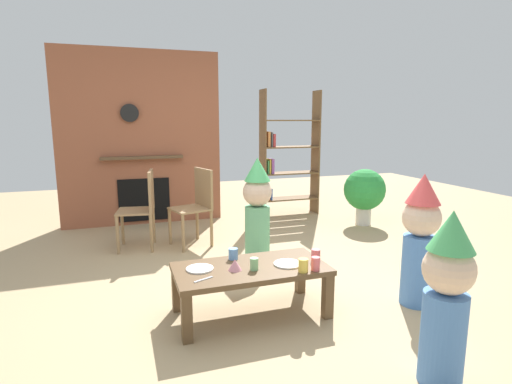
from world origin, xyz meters
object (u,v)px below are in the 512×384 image
dining_chair_middle (197,202)px  birthday_cake_slice (235,265)px  paper_plate_front (288,264)px  paper_cup_near_right (233,254)px  dining_chair_left (143,205)px  bookshelf (286,158)px  paper_cup_far_left (254,264)px  paper_cup_near_left (303,265)px  potted_plant_tall (365,191)px  paper_cup_center (316,264)px  coffee_table (251,274)px  paper_cup_far_right (316,255)px  child_with_cone_hat (447,294)px  child_in_pink (420,237)px  paper_plate_rear (200,269)px  child_by_the_chairs (257,207)px

dining_chair_middle → birthday_cake_slice: bearing=71.0°
paper_plate_front → dining_chair_middle: size_ratio=0.24×
paper_cup_near_right → dining_chair_left: dining_chair_left is taller
bookshelf → paper_cup_far_left: bearing=-116.7°
bookshelf → paper_cup_near_left: bookshelf is taller
dining_chair_left → potted_plant_tall: (2.99, 0.10, -0.03)m
paper_cup_near_right → paper_cup_center: paper_cup_center is taller
coffee_table → dining_chair_left: bearing=108.8°
coffee_table → paper_cup_center: (0.42, -0.23, 0.11)m
paper_cup_far_right → child_with_cone_hat: child_with_cone_hat is taller
dining_chair_middle → potted_plant_tall: 2.39m
paper_cup_far_right → paper_cup_near_right: bearing=157.1°
paper_cup_center → paper_cup_far_right: size_ratio=1.05×
paper_cup_center → dining_chair_left: dining_chair_left is taller
paper_cup_near_right → coffee_table: bearing=-67.5°
child_in_pink → potted_plant_tall: size_ratio=1.35×
paper_cup_center → child_with_cone_hat: 0.96m
paper_plate_front → paper_cup_center: bearing=-49.9°
paper_cup_far_right → dining_chair_left: (-1.17, 1.98, 0.08)m
paper_cup_near_left → dining_chair_middle: bearing=100.2°
paper_cup_far_left → paper_plate_rear: (-0.38, 0.14, -0.04)m
potted_plant_tall → bookshelf: bearing=131.2°
coffee_table → paper_cup_near_left: size_ratio=11.64×
coffee_table → paper_plate_rear: 0.38m
paper_cup_far_left → child_by_the_chairs: (0.44, 1.20, 0.15)m
child_in_pink → child_by_the_chairs: bearing=-46.4°
coffee_table → dining_chair_left: size_ratio=1.27×
paper_plate_front → child_by_the_chairs: size_ratio=0.19×
child_in_pink → paper_cup_far_left: bearing=3.2°
coffee_table → paper_cup_far_left: paper_cup_far_left is taller
paper_plate_front → child_with_cone_hat: (0.48, -1.06, 0.14)m
paper_plate_rear → child_in_pink: child_in_pink is taller
child_with_cone_hat → dining_chair_middle: size_ratio=1.11×
child_in_pink → paper_cup_near_left: bearing=9.2°
paper_cup_near_right → child_by_the_chairs: (0.52, 0.93, 0.15)m
birthday_cake_slice → bookshelf: bearing=61.0°
paper_cup_center → paper_plate_front: (-0.15, 0.17, -0.04)m
dining_chair_left → paper_cup_center: bearing=125.5°
child_in_pink → paper_cup_center: bearing=9.1°
dining_chair_left → child_in_pink: bearing=140.9°
bookshelf → paper_plate_rear: bookshelf is taller
paper_cup_center → potted_plant_tall: 2.95m
bookshelf → paper_cup_far_left: (-1.52, -3.02, -0.46)m
paper_cup_far_left → bookshelf: bearing=63.3°
dining_chair_middle → paper_cup_near_left: bearing=83.6°
paper_cup_near_left → paper_cup_near_right: 0.59m
potted_plant_tall → paper_cup_near_left: bearing=-131.8°
paper_plate_front → child_in_pink: child_in_pink is taller
paper_plate_rear → paper_cup_far_left: bearing=-19.8°
bookshelf → coffee_table: (-1.52, -2.94, -0.57)m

